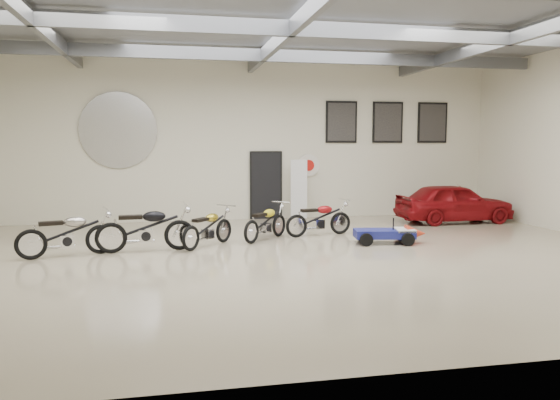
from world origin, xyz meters
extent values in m
cube|color=tan|center=(0.00, 0.00, 0.00)|extent=(16.00, 12.00, 0.01)
cube|color=slate|center=(0.00, 0.00, 5.00)|extent=(16.00, 12.00, 0.01)
cube|color=silver|center=(0.00, 6.00, 2.50)|extent=(16.00, 0.02, 5.00)
cube|color=black|center=(0.50, 5.95, 1.05)|extent=(0.92, 0.08, 2.10)
imported|color=maroon|center=(6.00, 4.00, 0.60)|extent=(1.47, 3.56, 1.21)
camera|label=1|loc=(-2.50, -11.17, 2.43)|focal=35.00mm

